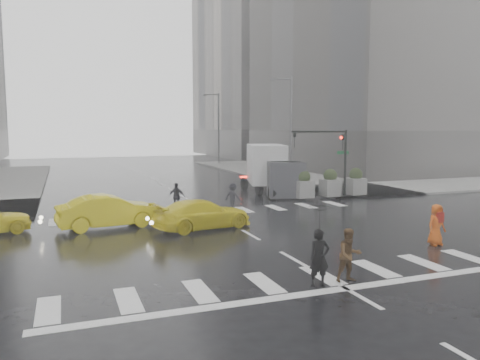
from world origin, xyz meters
name	(u,v)px	position (x,y,z in m)	size (l,w,h in m)	color
ground	(251,235)	(0.00, 0.00, 0.00)	(120.00, 120.00, 0.00)	black
sidewalk_ne	(374,177)	(19.50, 17.50, 0.07)	(35.00, 35.00, 0.15)	gray
building_ne	(397,0)	(29.00, 27.00, 19.21)	(26.05, 26.05, 42.00)	gray
building_ne_far	(285,61)	(29.00, 56.00, 16.27)	(26.05, 26.05, 36.00)	#B0A599
road_markings	(251,235)	(0.00, 0.00, 0.01)	(18.00, 48.00, 0.01)	silver
traffic_signal_pole	(332,150)	(9.01, 8.01, 3.22)	(4.45, 0.42, 4.50)	black
street_lamp_near	(289,124)	(10.87, 18.00, 4.95)	(2.15, 0.22, 9.00)	#59595B
street_lamp_far	(218,126)	(10.87, 38.00, 4.95)	(2.15, 0.22, 9.00)	#59595B
planter_west	(303,185)	(7.00, 8.20, 0.98)	(1.10, 1.10, 1.80)	gray
planter_mid	(330,183)	(9.00, 8.20, 0.98)	(1.10, 1.10, 1.80)	gray
planter_east	(356,182)	(11.00, 8.20, 0.98)	(1.10, 1.10, 1.80)	gray
pedestrian_black	(320,232)	(-0.59, -6.80, 1.61)	(1.09, 1.10, 2.43)	black
pedestrian_brown	(349,255)	(0.45, -6.80, 0.81)	(0.79, 0.62, 1.63)	#4F351C
pedestrian_orange	(436,224)	(6.21, -4.22, 0.83)	(0.83, 0.56, 1.64)	#D8510F
pedestrian_far_a	(177,197)	(-1.59, 7.20, 0.78)	(0.91, 0.55, 1.55)	black
pedestrian_far_b	(233,197)	(1.45, 6.29, 0.75)	(0.97, 0.54, 1.50)	black
taxi_mid	(109,211)	(-5.59, 3.76, 0.77)	(1.63, 4.68, 1.54)	yellow
taxi_rear	(203,214)	(-1.59, 2.00, 0.67)	(1.89, 4.11, 1.35)	yellow
box_truck	(271,168)	(6.20, 11.48, 1.84)	(2.43, 6.47, 3.44)	silver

